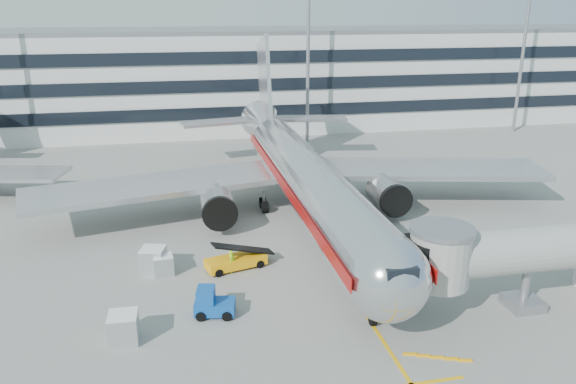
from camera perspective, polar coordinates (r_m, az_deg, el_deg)
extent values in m
plane|color=gray|center=(43.24, 4.90, -7.84)|extent=(180.00, 180.00, 0.00)
cube|color=#F0AB0C|center=(52.06, 1.76, -3.10)|extent=(0.25, 70.00, 0.01)
cube|color=#F0AB0C|center=(32.05, 12.44, -18.55)|extent=(6.00, 0.25, 0.01)
cylinder|color=silver|center=(48.83, 2.36, 0.65)|extent=(5.00, 36.00, 5.00)
sphere|color=silver|center=(32.95, 10.11, -8.70)|extent=(5.00, 5.00, 5.00)
cone|color=silver|center=(70.50, -2.23, 6.67)|extent=(5.00, 10.00, 5.00)
cube|color=black|center=(31.22, 11.25, -8.06)|extent=(1.80, 1.20, 0.90)
cube|color=#B7B7BC|center=(58.35, 13.49, 2.28)|extent=(24.95, 12.07, 0.50)
cube|color=#B7B7BC|center=(52.95, -12.93, 0.69)|extent=(24.95, 12.07, 0.50)
cylinder|color=#99999E|center=(53.67, 10.12, -0.23)|extent=(3.00, 4.20, 3.00)
cylinder|color=#99999E|center=(50.11, -7.14, -1.43)|extent=(3.00, 4.20, 3.00)
cylinder|color=black|center=(51.93, 10.92, -0.91)|extent=(3.10, 0.50, 3.10)
cylinder|color=black|center=(48.24, -6.93, -2.22)|extent=(3.10, 0.50, 3.10)
cube|color=#B7B7BC|center=(70.23, -2.35, 10.27)|extent=(0.45, 9.39, 13.72)
cube|color=#B7B7BC|center=(72.44, 1.95, 7.48)|extent=(10.41, 4.94, 0.35)
cube|color=#B7B7BC|center=(70.66, -6.81, 7.08)|extent=(10.41, 4.94, 0.35)
cylinder|color=gray|center=(36.15, 8.63, -11.98)|extent=(0.24, 0.24, 1.80)
cylinder|color=black|center=(36.38, 8.60, -12.59)|extent=(0.35, 0.90, 0.90)
cylinder|color=gray|center=(56.13, 3.99, -0.44)|extent=(0.30, 0.30, 2.00)
cylinder|color=gray|center=(54.80, -2.47, -0.89)|extent=(0.30, 0.30, 2.00)
cube|color=#A30D0B|center=(49.40, 5.20, 1.16)|extent=(0.06, 38.00, 0.90)
cube|color=#A30D0B|center=(48.21, -0.54, 0.80)|extent=(0.06, 38.00, 0.90)
cylinder|color=#A8A8A3|center=(39.38, 23.42, -5.37)|extent=(13.00, 3.00, 3.00)
cylinder|color=#A8A8A3|center=(36.23, 15.17, -6.49)|extent=(3.80, 3.80, 3.40)
cylinder|color=gray|center=(35.50, 15.42, -3.70)|extent=(4.00, 4.00, 0.30)
cube|color=black|center=(35.69, 13.29, -6.73)|extent=(1.40, 2.60, 2.60)
cylinder|color=gray|center=(40.43, 22.95, -8.76)|extent=(0.56, 0.56, 3.20)
cube|color=gray|center=(40.98, 22.73, -10.32)|extent=(2.20, 2.20, 0.70)
cylinder|color=black|center=(40.51, 21.66, -10.53)|extent=(0.35, 0.70, 0.70)
cylinder|color=black|center=(41.47, 23.78, -10.12)|extent=(0.35, 0.70, 0.70)
cube|color=silver|center=(96.46, -5.03, 11.39)|extent=(150.00, 24.00, 15.00)
cube|color=black|center=(85.11, -3.95, 8.12)|extent=(150.00, 0.30, 1.80)
cube|color=black|center=(84.50, -4.01, 10.79)|extent=(150.00, 0.30, 1.80)
cube|color=black|center=(84.07, -4.07, 13.49)|extent=(150.00, 0.30, 1.80)
cube|color=gray|center=(95.85, -5.17, 16.03)|extent=(150.00, 24.00, 0.60)
cylinder|color=gray|center=(81.72, 2.04, 13.74)|extent=(0.50, 0.50, 25.00)
cylinder|color=gray|center=(95.72, 22.78, 13.04)|extent=(0.50, 0.50, 25.00)
cube|color=#FFA70A|center=(43.20, -5.32, -7.03)|extent=(4.86, 2.80, 0.73)
cube|color=black|center=(42.81, -5.36, -5.89)|extent=(4.95, 2.36, 1.60)
cylinder|color=black|center=(43.42, -7.73, -7.37)|extent=(0.68, 0.44, 0.63)
cylinder|color=black|center=(42.18, -7.06, -8.15)|extent=(0.68, 0.44, 0.63)
cylinder|color=black|center=(44.49, -3.66, -6.57)|extent=(0.68, 0.44, 0.63)
cylinder|color=black|center=(43.28, -2.88, -7.30)|extent=(0.68, 0.44, 0.63)
cube|color=#0E489D|center=(37.23, -7.43, -11.49)|extent=(2.81, 1.94, 0.83)
cube|color=#0E489D|center=(36.90, -8.35, -10.36)|extent=(1.35, 1.57, 1.01)
cube|color=black|center=(36.74, -8.37, -9.92)|extent=(1.22, 1.37, 0.09)
cylinder|color=black|center=(38.06, -8.56, -11.31)|extent=(0.68, 0.39, 0.64)
cylinder|color=black|center=(36.88, -8.84, -12.37)|extent=(0.68, 0.39, 0.64)
cylinder|color=black|center=(37.88, -6.03, -11.35)|extent=(0.68, 0.39, 0.64)
cylinder|color=black|center=(36.69, -6.22, -12.42)|extent=(0.68, 0.39, 0.64)
cube|color=#B3B5BA|center=(43.68, -13.52, -6.73)|extent=(2.13, 2.13, 1.79)
cube|color=white|center=(43.31, -13.61, -5.63)|extent=(2.13, 2.13, 0.07)
cube|color=#B3B5BA|center=(43.07, -12.56, -7.26)|extent=(1.58, 1.58, 1.47)
cube|color=white|center=(42.76, -12.63, -6.35)|extent=(1.58, 1.58, 0.05)
cube|color=#B3B5BA|center=(35.59, -16.35, -13.14)|extent=(1.76, 1.76, 1.75)
cube|color=white|center=(35.14, -16.48, -11.88)|extent=(1.76, 1.76, 0.07)
imported|color=#BBFF1A|center=(42.46, -5.73, -7.04)|extent=(0.69, 0.77, 1.77)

